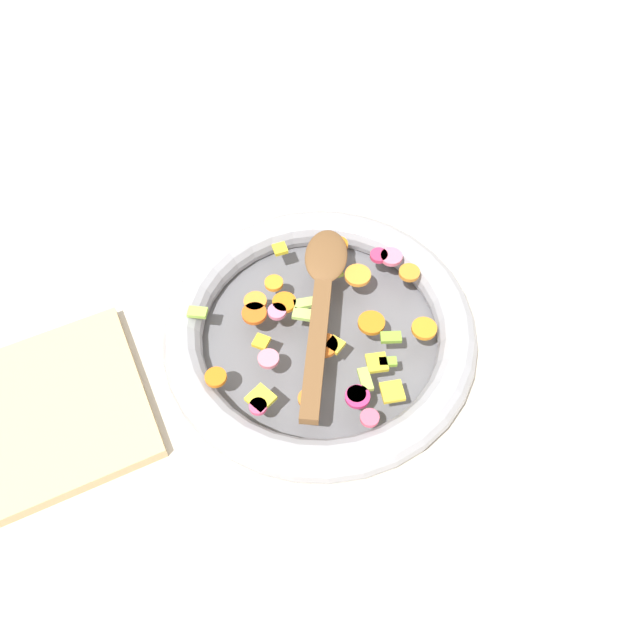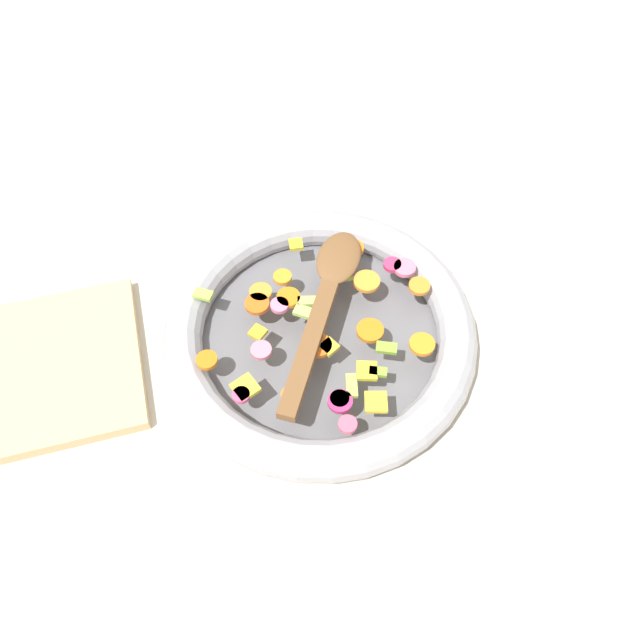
{
  "view_description": "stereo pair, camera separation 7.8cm",
  "coord_description": "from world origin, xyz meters",
  "views": [
    {
      "loc": [
        -0.39,
        0.19,
        0.7
      ],
      "look_at": [
        0.0,
        0.0,
        0.05
      ],
      "focal_mm": 35.0,
      "sensor_mm": 36.0,
      "label": 1
    },
    {
      "loc": [
        -0.42,
        0.11,
        0.7
      ],
      "look_at": [
        0.0,
        0.0,
        0.05
      ],
      "focal_mm": 35.0,
      "sensor_mm": 36.0,
      "label": 2
    }
  ],
  "objects": [
    {
      "name": "ground_plane",
      "position": [
        0.0,
        0.0,
        0.0
      ],
      "size": [
        4.0,
        4.0,
        0.0
      ],
      "primitive_type": "plane",
      "color": "beige"
    },
    {
      "name": "cutting_board",
      "position": [
        0.04,
        0.33,
        0.01
      ],
      "size": [
        0.22,
        0.2,
        0.02
      ],
      "color": "tan",
      "rests_on": "ground_plane"
    },
    {
      "name": "skillet",
      "position": [
        0.0,
        0.0,
        0.02
      ],
      "size": [
        0.4,
        0.4,
        0.05
      ],
      "color": "slate",
      "rests_on": "ground_plane"
    },
    {
      "name": "chopped_vegetables",
      "position": [
        -0.01,
        -0.01,
        0.05
      ],
      "size": [
        0.29,
        0.32,
        0.01
      ],
      "color": "orange",
      "rests_on": "skillet"
    },
    {
      "name": "wooden_spoon",
      "position": [
        0.02,
        -0.01,
        0.06
      ],
      "size": [
        0.26,
        0.18,
        0.01
      ],
      "color": "brown",
      "rests_on": "chopped_vegetables"
    }
  ]
}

